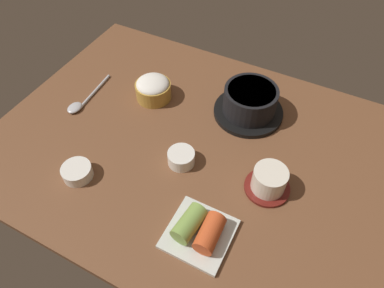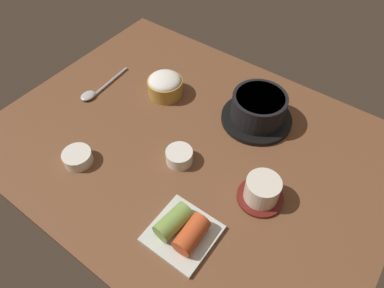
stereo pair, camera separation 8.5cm
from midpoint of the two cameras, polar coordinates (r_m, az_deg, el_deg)
The scene contains 8 objects.
dining_table at distance 89.53cm, azimuth -3.26°, elevation -0.47°, with size 100.00×76.00×2.00cm, color brown.
stone_pot at distance 93.78cm, azimuth 6.98°, elevation 6.69°, with size 19.05×19.05×8.51cm.
rice_bowl at distance 99.62cm, azimuth -8.90°, elevation 8.98°, with size 10.09×10.09×6.62cm.
tea_cup_with_saucer at distance 79.13cm, azimuth 9.63°, elevation -6.24°, with size 10.59×10.59×6.49cm.
banchan_cup_center at distance 83.68cm, azimuth -4.69°, elevation -2.40°, with size 6.64×6.64×3.54cm.
kimchi_plate at distance 73.23cm, azimuth -2.19°, elevation -14.31°, with size 13.32×13.32×5.30cm.
side_bowl_near at distance 87.07cm, azimuth -21.16°, elevation -4.46°, with size 7.11×7.11×3.04cm.
spoon at distance 104.44cm, azimuth -20.09°, elevation 6.36°, with size 3.60×18.41×1.35cm.
Camera 1 is at (26.74, -50.11, 70.30)cm, focal length 32.26 mm.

